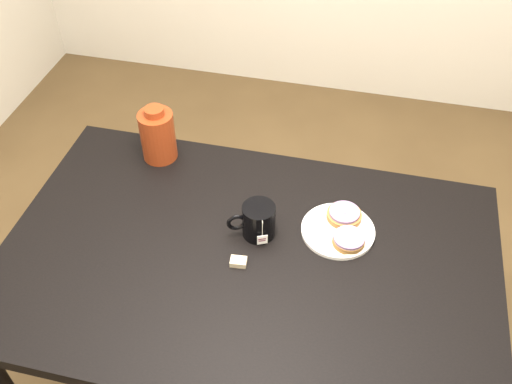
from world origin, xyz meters
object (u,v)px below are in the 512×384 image
Objects in this scene: table at (248,275)px; plate at (338,230)px; bagel_front at (349,240)px; mug at (258,221)px; teabag_pouch at (238,262)px; bagel_package at (158,135)px; bagel_back at (344,215)px.

plate is (0.24, 0.15, 0.09)m from table.
bagel_front is 0.72× the size of mug.
bagel_package reaches higher than teabag_pouch.
plate is 1.94× the size of bagel_back.
bagel_package reaches higher than plate.
bagel_front reaches higher than plate.
bagel_package is at bearing 133.74° from teabag_pouch.
bagel_back is 0.65m from bagel_package.
bagel_front is at bearing 25.19° from teabag_pouch.
teabag_pouch is at bearing -119.88° from table.
mug is at bearing -177.27° from bagel_front.
bagel_front is at bearing 21.20° from table.
bagel_front is 0.71m from bagel_package.
bagel_back is at bearing 104.30° from bagel_front.
bagel_back is at bearing 39.17° from table.
bagel_package is (-0.40, 0.26, 0.04)m from mug.
table is 0.10m from teabag_pouch.
bagel_front reaches higher than teabag_pouch.
bagel_package is at bearing 159.20° from bagel_front.
mug is 3.35× the size of teabag_pouch.
plate reaches higher than table.
bagel_package reaches higher than bagel_back.
bagel_back is at bearing 78.36° from plate.
mug reaches higher than bagel_back.
bagel_front is at bearing -21.29° from mug.
bagel_back is 0.10m from bagel_front.
plate is at bearing 32.50° from table.
bagel_front reaches higher than table.
bagel_back is 0.26m from mug.
bagel_back is at bearing 0.50° from mug.
mug is at bearing 84.32° from table.
mug reaches higher than table.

